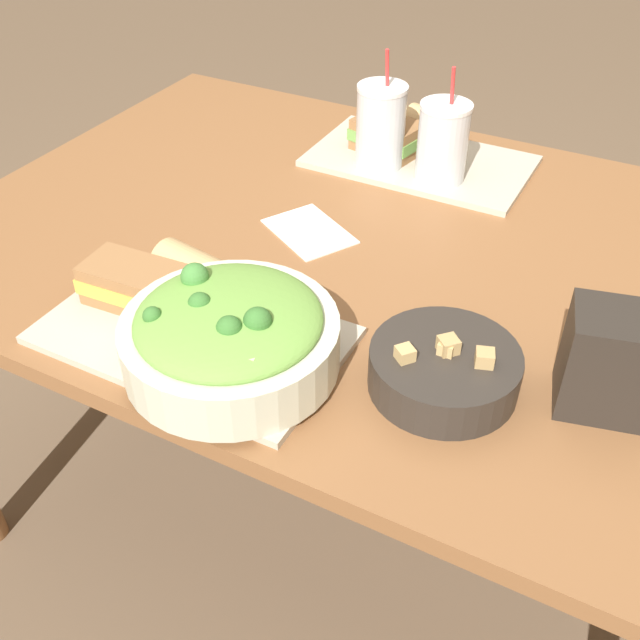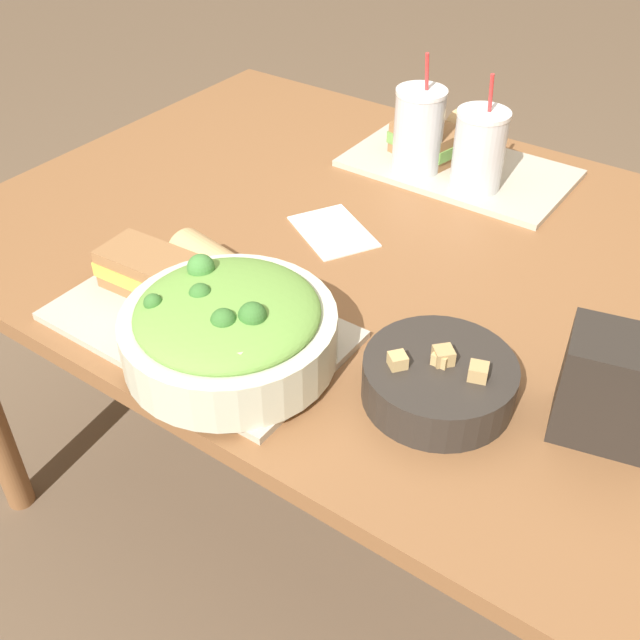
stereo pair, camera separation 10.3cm
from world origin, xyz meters
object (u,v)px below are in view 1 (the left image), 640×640
soup_bowl (444,368)px  drink_cup_dark (381,129)px  sandwich_far (388,136)px  chip_bag (615,362)px  salad_bowl (230,334)px  sandwich_near (134,284)px  baguette_far (430,125)px  baguette_near (192,271)px  drink_cup_red (442,144)px  napkin_folded (309,231)px

soup_bowl → drink_cup_dark: drink_cup_dark is taller
soup_bowl → sandwich_far: 0.70m
soup_bowl → chip_bag: (0.20, 0.07, 0.04)m
salad_bowl → sandwich_near: size_ratio=1.87×
salad_bowl → chip_bag: 0.50m
baguette_far → sandwich_far: bearing=156.8°
baguette_near → sandwich_far: size_ratio=0.79×
sandwich_near → drink_cup_dark: size_ratio=0.68×
salad_bowl → soup_bowl: 0.29m
drink_cup_red → soup_bowl: bearing=-68.7°
sandwich_far → drink_cup_dark: bearing=-69.6°
drink_cup_red → baguette_near: bearing=-111.4°
sandwich_far → drink_cup_dark: (0.01, -0.06, 0.04)m
sandwich_near → chip_bag: chip_bag is taller
baguette_near → drink_cup_dark: 0.53m
baguette_far → napkin_folded: 0.43m
sandwich_near → baguette_near: size_ratio=1.28×
salad_bowl → soup_bowl: (0.27, 0.10, -0.03)m
soup_bowl → drink_cup_red: 0.58m
drink_cup_dark → drink_cup_red: 0.13m
baguette_near → chip_bag: (0.62, 0.05, 0.03)m
soup_bowl → sandwich_far: (-0.35, 0.60, 0.01)m
salad_bowl → chip_bag: size_ratio=2.04×
salad_bowl → sandwich_far: salad_bowl is taller
baguette_near → chip_bag: 0.62m
baguette_near → napkin_folded: baguette_near is taller
sandwich_far → napkin_folded: size_ratio=0.82×
salad_bowl → soup_bowl: bearing=21.3°
drink_cup_dark → drink_cup_red: bearing=0.0°
drink_cup_dark → drink_cup_red: (0.13, 0.00, -0.01)m
sandwich_far → baguette_far: (0.06, 0.09, 0.00)m
soup_bowl → drink_cup_red: drink_cup_red is taller
drink_cup_red → chip_bag: drink_cup_red is taller
baguette_near → sandwich_far: (0.07, 0.59, -0.00)m
sandwich_near → drink_cup_dark: drink_cup_dark is taller
baguette_far → chip_bag: size_ratio=0.72×
salad_bowl → baguette_near: bearing=141.4°
salad_bowl → napkin_folded: 0.38m
soup_bowl → napkin_folded: bearing=143.0°
salad_bowl → sandwich_near: bearing=166.1°
baguette_far → salad_bowl: bearing=-168.0°
drink_cup_dark → chip_bag: 0.71m
salad_bowl → baguette_far: size_ratio=2.82×
chip_bag → soup_bowl: bearing=-174.8°
sandwich_near → napkin_folded: bearing=64.4°
sandwich_far → baguette_far: bearing=68.2°
baguette_far → napkin_folded: baguette_far is taller
chip_bag → baguette_far: bearing=114.7°
baguette_near → napkin_folded: (0.07, 0.25, -0.05)m
salad_bowl → sandwich_far: 0.71m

